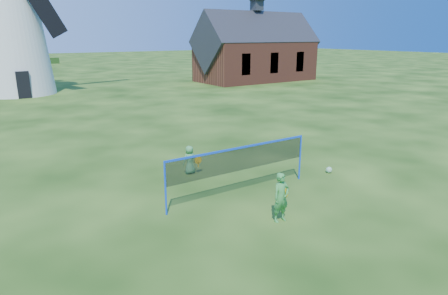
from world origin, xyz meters
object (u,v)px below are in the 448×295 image
object	(u,v)px
badminton_net	(240,160)
play_ball	(329,170)
player_boy	(190,160)
windmill	(10,19)
chapel	(256,52)
player_girl	(281,197)

from	to	relation	value
badminton_net	play_ball	size ratio (longest dim) A/B	22.95
player_boy	badminton_net	bearing A→B (deg)	95.70
badminton_net	play_ball	distance (m)	3.98
windmill	player_boy	size ratio (longest dim) A/B	17.36
play_ball	chapel	bearing A→B (deg)	56.87
play_ball	player_boy	bearing A→B (deg)	146.92
badminton_net	player_boy	size ratio (longest dim) A/B	4.97
player_girl	player_boy	world-z (taller)	player_girl
windmill	player_girl	xyz separation A→B (m)	(2.44, -29.78, -5.36)
player_boy	play_ball	distance (m)	4.99
windmill	badminton_net	xyz separation A→B (m)	(2.59, -27.75, -4.89)
play_ball	windmill	bearing A→B (deg)	103.00
badminton_net	player_girl	world-z (taller)	badminton_net
windmill	chapel	xyz separation A→B (m)	(22.82, -2.79, -2.96)
play_ball	badminton_net	bearing A→B (deg)	178.01
player_girl	player_boy	distance (m)	4.61
badminton_net	player_boy	distance (m)	2.68
chapel	badminton_net	size ratio (longest dim) A/B	2.55
chapel	player_boy	distance (m)	30.50
chapel	player_girl	bearing A→B (deg)	-127.05
player_boy	play_ball	size ratio (longest dim) A/B	4.61
badminton_net	play_ball	world-z (taller)	badminton_net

